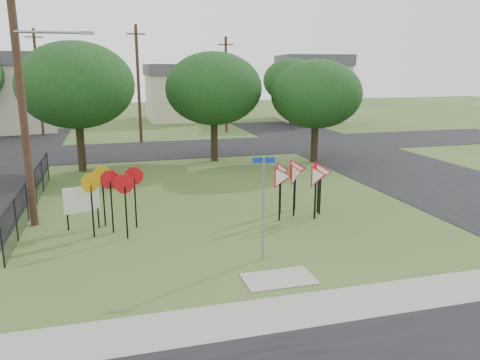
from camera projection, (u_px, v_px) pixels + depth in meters
name	position (u px, v px, depth m)	size (l,w,h in m)	color
ground	(254.00, 248.00, 15.40)	(140.00, 140.00, 0.00)	#34511E
sidewalk	(304.00, 310.00, 11.47)	(30.00, 1.60, 0.02)	gray
planting_strip	(326.00, 336.00, 10.34)	(30.00, 0.80, 0.02)	#34511E
street_right	(396.00, 167.00, 27.89)	(8.00, 50.00, 0.02)	black
street_far	(173.00, 149.00, 34.14)	(60.00, 8.00, 0.02)	black
curb_pad	(279.00, 279.00, 13.15)	(2.00, 1.20, 0.02)	gray
street_name_sign	(263.00, 202.00, 14.13)	(0.65, 0.15, 3.21)	gray
stop_sign_cluster	(113.00, 186.00, 16.53)	(2.17, 1.81, 2.32)	black
yield_sign_cluster	(301.00, 175.00, 18.55)	(2.84, 1.60, 2.22)	black
info_board	(82.00, 201.00, 17.02)	(1.25, 0.38, 1.61)	black
utility_pole_main	(22.00, 85.00, 16.51)	(3.55, 0.33, 10.00)	#422A1E
far_pole_a	(138.00, 84.00, 36.29)	(1.40, 0.24, 9.00)	#422A1E
far_pole_b	(226.00, 84.00, 42.18)	(1.40, 0.24, 8.50)	#422A1E
far_pole_c	(38.00, 82.00, 39.83)	(1.40, 0.24, 9.00)	#422A1E
fence_run	(31.00, 194.00, 19.10)	(0.05, 11.55, 1.50)	black
house_mid	(184.00, 92.00, 53.18)	(8.40, 8.40, 6.20)	beige
house_right	(312.00, 87.00, 52.96)	(8.30, 8.30, 7.20)	beige
tree_near_left	(76.00, 85.00, 25.82)	(6.40, 6.40, 7.27)	#2E2414
tree_near_mid	(214.00, 89.00, 28.92)	(6.00, 6.00, 6.80)	#2E2414
tree_near_right	(316.00, 94.00, 28.68)	(5.60, 5.60, 6.33)	#2E2414
tree_far_right	(292.00, 80.00, 47.97)	(6.00, 6.00, 6.80)	#2E2414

